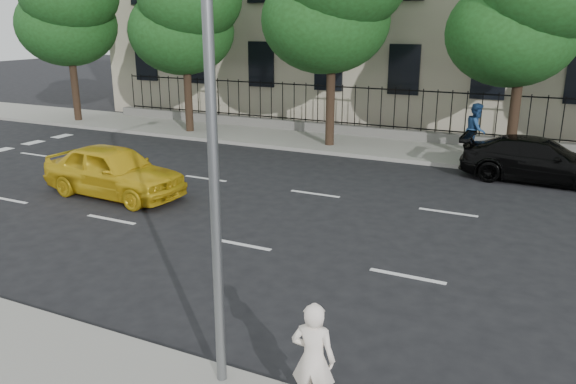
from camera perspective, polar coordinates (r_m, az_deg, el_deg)
name	(u,v)px	position (r m, az deg, el deg)	size (l,w,h in m)	color
ground	(177,288)	(11.53, -11.19, -9.52)	(120.00, 120.00, 0.00)	black
far_sidewalk	(382,147)	(23.58, 9.48, 4.52)	(60.00, 4.00, 0.15)	gray
lane_markings	(283,216)	(15.26, -0.54, -2.43)	(49.60, 4.62, 0.01)	silver
iron_fence	(393,127)	(25.08, 10.66, 6.54)	(30.00, 0.50, 2.20)	slate
street_light	(231,16)	(7.46, -5.82, 17.39)	(0.25, 3.32, 8.05)	slate
tree_b	(186,3)	(26.42, -10.29, 18.41)	(5.53, 5.12, 8.97)	#382619
yellow_taxi	(114,171)	(17.60, -17.28, 2.07)	(1.84, 4.57, 1.56)	gold
black_sedan	(539,160)	(20.13, 24.14, 2.98)	(2.01, 4.95, 1.44)	black
woman_near	(313,359)	(7.48, 2.58, -16.62)	(0.58, 0.38, 1.59)	white
pedestrian_far	(476,129)	(22.53, 18.55, 6.06)	(0.96, 0.75, 1.98)	navy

